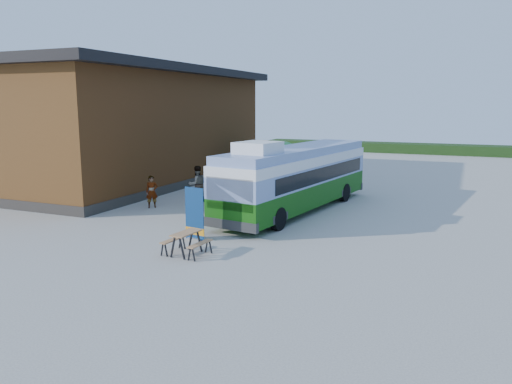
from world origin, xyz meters
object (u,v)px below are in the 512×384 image
at_px(person_b, 197,184).
at_px(slurry_tanker, 269,157).
at_px(bus, 297,176).
at_px(person_a, 152,192).
at_px(banner, 195,218).
at_px(picnic_table, 186,238).

distance_m(person_b, slurry_tanker, 10.33).
distance_m(bus, person_a, 7.31).
relative_size(bus, person_a, 7.35).
bearing_deg(banner, bus, 81.98).
xyz_separation_m(banner, person_b, (-3.63, 6.52, 0.14)).
height_order(picnic_table, person_b, person_b).
bearing_deg(banner, person_a, 147.15).
relative_size(person_a, person_b, 0.83).
bearing_deg(bus, person_b, -171.52).
height_order(bus, person_a, bus).
distance_m(picnic_table, person_b, 9.42).
bearing_deg(slurry_tanker, picnic_table, -64.52).
bearing_deg(banner, person_b, 127.49).
relative_size(picnic_table, slurry_tanker, 0.23).
distance_m(banner, slurry_tanker, 17.24).
distance_m(person_a, person_b, 2.54).
bearing_deg(bus, slurry_tanker, 126.78).
distance_m(picnic_table, slurry_tanker, 19.19).
relative_size(picnic_table, person_a, 0.92).
relative_size(bus, banner, 5.88).
bearing_deg(person_b, banner, 66.18).
height_order(picnic_table, person_a, person_a).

